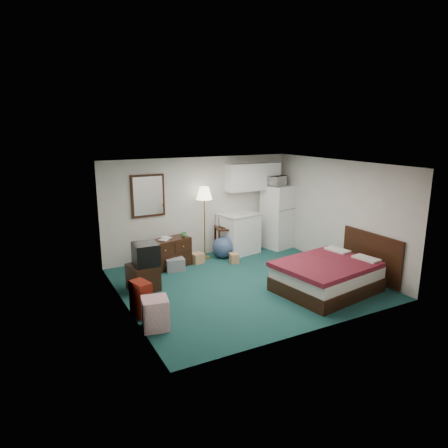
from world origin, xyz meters
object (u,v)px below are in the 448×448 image
floor_lamp (205,223)px  bed (327,277)px  fridge (278,217)px  kitchen_counter (239,234)px  dresser (169,253)px  desk (227,241)px  suitcase (141,299)px  tv_stand (143,277)px

floor_lamp → bed: bearing=-67.2°
fridge → floor_lamp: bearing=165.4°
bed → kitchen_counter: bearing=87.3°
dresser → bed: bearing=-64.1°
desk → suitcase: desk is taller
dresser → fridge: size_ratio=0.59×
suitcase → desk: bearing=22.9°
fridge → suitcase: fridge is taller
fridge → suitcase: size_ratio=2.69×
floor_lamp → suitcase: 3.38m
bed → dresser: bearing=120.9°
floor_lamp → fridge: size_ratio=1.06×
kitchen_counter → tv_stand: 3.19m
bed → tv_stand: 3.70m
dresser → suitcase: (-1.30, -2.14, -0.03)m
floor_lamp → bed: (1.28, -3.04, -0.60)m
bed → tv_stand: bed is taller
desk → suitcase: bearing=-126.5°
dresser → suitcase: 2.50m
floor_lamp → desk: 0.82m
dresser → kitchen_counter: (2.00, 0.20, 0.17)m
dresser → bed: size_ratio=0.53×
desk → kitchen_counter: bearing=11.5°
fridge → tv_stand: bearing=-176.7°
floor_lamp → tv_stand: size_ratio=3.15×
kitchen_counter → tv_stand: (-2.93, -1.22, -0.25)m
tv_stand → kitchen_counter: bearing=13.7°
kitchen_counter → bed: (0.31, -3.00, -0.21)m
tv_stand → suitcase: bearing=-117.0°
bed → desk: bearing=93.5°
desk → floor_lamp: bearing=-166.4°
kitchen_counter → suitcase: size_ratio=1.62×
dresser → suitcase: bearing=-134.8°
floor_lamp → tv_stand: (-1.97, -1.26, -0.64)m
dresser → tv_stand: (-0.93, -1.02, -0.08)m
tv_stand → suitcase: size_ratio=0.91×
kitchen_counter → floor_lamp: bearing=167.3°
dresser → floor_lamp: 1.20m
desk → suitcase: (-2.96, -2.36, -0.05)m
dresser → floor_lamp: bearing=-0.7°
kitchen_counter → fridge: bearing=-12.1°
desk → fridge: bearing=13.0°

